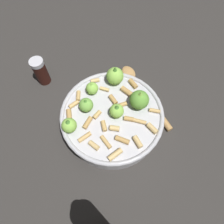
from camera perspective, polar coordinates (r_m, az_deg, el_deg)
ground_plane at (r=0.54m, az=0.00°, el=-3.46°), size 2.40×2.40×0.00m
cooking_pan at (r=0.50m, az=-0.01°, el=-1.38°), size 0.25×0.25×0.12m
pepper_shaker at (r=0.61m, az=-19.48°, el=10.75°), size 0.04×0.04×0.09m
wooden_spoon at (r=0.59m, az=8.64°, el=5.71°), size 0.22×0.15×0.02m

